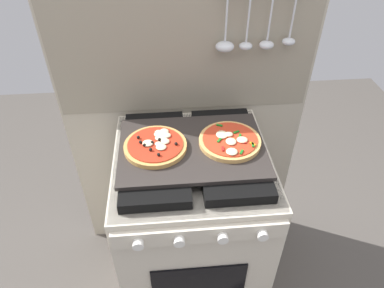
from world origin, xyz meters
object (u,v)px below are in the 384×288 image
at_px(baking_tray, 192,148).
at_px(pizza_left, 156,146).
at_px(stove, 192,225).
at_px(pizza_right, 230,141).

height_order(baking_tray, pizza_left, pizza_left).
bearing_deg(baking_tray, stove, -90.00).
bearing_deg(pizza_left, pizza_right, 1.43).
height_order(stove, baking_tray, baking_tray).
bearing_deg(pizza_left, stove, 0.49).
xyz_separation_m(pizza_left, pizza_right, (0.28, 0.01, -0.00)).
distance_m(stove, pizza_right, 0.50).
bearing_deg(stove, baking_tray, 90.00).
relative_size(stove, pizza_right, 3.89).
relative_size(baking_tray, pizza_left, 2.34).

